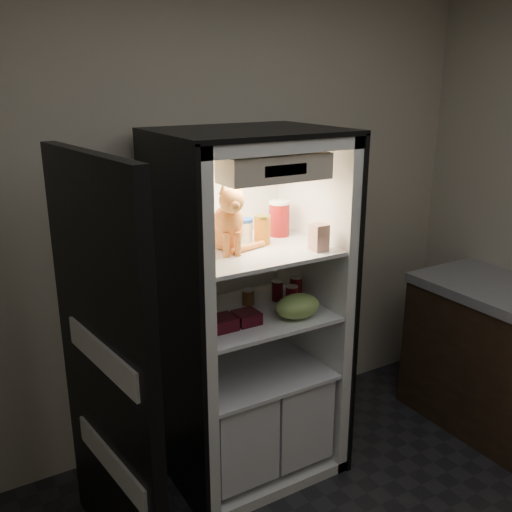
{
  "coord_description": "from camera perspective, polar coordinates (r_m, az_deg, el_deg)",
  "views": [
    {
      "loc": [
        -1.39,
        -1.05,
        2.11
      ],
      "look_at": [
        0.02,
        1.32,
        1.24
      ],
      "focal_mm": 40.0,
      "sensor_mm": 36.0,
      "label": 1
    }
  ],
  "objects": [
    {
      "name": "salsa_jar",
      "position": [
        2.91,
        0.63,
        2.64
      ],
      "size": [
        0.09,
        0.09,
        0.15
      ],
      "color": "maroon",
      "rests_on": "refrigerator"
    },
    {
      "name": "grape_bag",
      "position": [
        2.91,
        4.19,
        -5.03
      ],
      "size": [
        0.24,
        0.18,
        0.12
      ],
      "primitive_type": "ellipsoid",
      "color": "#83AE51",
      "rests_on": "refrigerator"
    },
    {
      "name": "parmesan_shaker",
      "position": [
        2.89,
        -2.27,
        2.65
      ],
      "size": [
        0.06,
        0.06,
        0.16
      ],
      "color": "#258A29",
      "rests_on": "refrigerator"
    },
    {
      "name": "mayo_tub",
      "position": [
        2.95,
        -1.18,
        2.6
      ],
      "size": [
        0.09,
        0.09,
        0.12
      ],
      "color": "white",
      "rests_on": "refrigerator"
    },
    {
      "name": "berry_box_right",
      "position": [
        2.84,
        -0.96,
        -6.17
      ],
      "size": [
        0.12,
        0.12,
        0.06
      ],
      "primitive_type": "cube",
      "color": "#530D17",
      "rests_on": "refrigerator"
    },
    {
      "name": "berry_box_left",
      "position": [
        2.79,
        -3.38,
        -6.7
      ],
      "size": [
        0.12,
        0.12,
        0.06
      ],
      "primitive_type": "cube",
      "color": "#530D17",
      "rests_on": "refrigerator"
    },
    {
      "name": "refrigerator",
      "position": [
        3.1,
        -1.01,
        -7.74
      ],
      "size": [
        0.9,
        0.72,
        1.88
      ],
      "color": "white",
      "rests_on": "floor"
    },
    {
      "name": "soda_can_c",
      "position": [
        3.02,
        3.58,
        -4.1
      ],
      "size": [
        0.07,
        0.07,
        0.12
      ],
      "color": "black",
      "rests_on": "refrigerator"
    },
    {
      "name": "soda_can_a",
      "position": [
        3.12,
        2.16,
        -3.48
      ],
      "size": [
        0.06,
        0.06,
        0.11
      ],
      "color": "black",
      "rests_on": "refrigerator"
    },
    {
      "name": "pepper_jar",
      "position": [
        3.07,
        2.34,
        3.78
      ],
      "size": [
        0.11,
        0.11,
        0.19
      ],
      "color": "#9F1615",
      "rests_on": "refrigerator"
    },
    {
      "name": "room_shell",
      "position": [
        1.81,
        21.25,
        0.6
      ],
      "size": [
        3.6,
        3.6,
        3.6
      ],
      "color": "white",
      "rests_on": "floor"
    },
    {
      "name": "tabby_cat",
      "position": [
        2.78,
        -2.98,
        3.19
      ],
      "size": [
        0.3,
        0.35,
        0.36
      ],
      "rotation": [
        0.0,
        0.0,
        -0.21
      ],
      "color": "#B25116",
      "rests_on": "refrigerator"
    },
    {
      "name": "cream_carton",
      "position": [
        2.82,
        6.31,
        1.87
      ],
      "size": [
        0.08,
        0.08,
        0.13
      ],
      "primitive_type": "cube",
      "color": "silver",
      "rests_on": "refrigerator"
    },
    {
      "name": "soda_can_b",
      "position": [
        3.14,
        4.0,
        -3.19
      ],
      "size": [
        0.07,
        0.07,
        0.13
      ],
      "color": "black",
      "rests_on": "refrigerator"
    },
    {
      "name": "condiment_jar",
      "position": [
        3.07,
        -0.8,
        -4.08
      ],
      "size": [
        0.06,
        0.06,
        0.09
      ],
      "color": "brown",
      "rests_on": "refrigerator"
    },
    {
      "name": "fridge_door",
      "position": [
        2.5,
        -14.68,
        -11.74
      ],
      "size": [
        0.16,
        0.87,
        1.85
      ],
      "rotation": [
        0.0,
        0.0,
        0.12
      ],
      "color": "black",
      "rests_on": "floor"
    }
  ]
}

